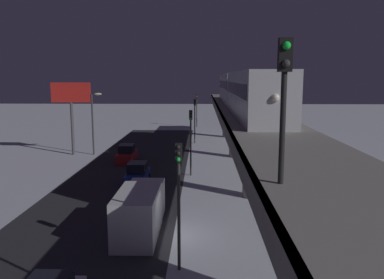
% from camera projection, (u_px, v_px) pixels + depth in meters
% --- Properties ---
extents(ground_plane, '(240.00, 240.00, 0.00)m').
position_uv_depth(ground_plane, '(171.00, 236.00, 23.69)').
color(ground_plane, silver).
extents(avenue_asphalt, '(11.00, 96.27, 0.01)m').
position_uv_depth(avenue_asphalt, '(84.00, 235.00, 23.84)').
color(avenue_asphalt, '#28282D').
rests_on(avenue_asphalt, ground_plane).
extents(elevated_railway, '(5.00, 96.27, 6.53)m').
position_uv_depth(elevated_railway, '(268.00, 144.00, 22.65)').
color(elevated_railway, gray).
rests_on(elevated_railway, ground_plane).
extents(subway_train, '(2.94, 36.87, 3.40)m').
position_uv_depth(subway_train, '(242.00, 89.00, 39.14)').
color(subway_train, '#B7BABF').
rests_on(subway_train, elevated_railway).
extents(rail_signal, '(0.36, 0.41, 4.00)m').
position_uv_depth(rail_signal, '(284.00, 86.00, 10.56)').
color(rail_signal, black).
rests_on(rail_signal, elevated_railway).
extents(sedan_blue, '(1.91, 4.21, 1.97)m').
position_uv_depth(sedan_blue, '(138.00, 175.00, 35.15)').
color(sedan_blue, navy).
rests_on(sedan_blue, ground_plane).
extents(sedan_red_2, '(1.80, 4.40, 1.97)m').
position_uv_depth(sedan_red_2, '(127.00, 155.00, 44.56)').
color(sedan_red_2, '#A51E1E').
rests_on(sedan_red_2, ground_plane).
extents(box_truck, '(2.40, 7.40, 2.80)m').
position_uv_depth(box_truck, '(140.00, 210.00, 24.27)').
color(box_truck, silver).
rests_on(box_truck, ground_plane).
extents(traffic_light_near, '(0.32, 0.44, 6.40)m').
position_uv_depth(traffic_light_near, '(179.00, 188.00, 18.85)').
color(traffic_light_near, '#2D2D2D').
rests_on(traffic_light_near, ground_plane).
extents(traffic_light_mid, '(0.32, 0.44, 6.40)m').
position_uv_depth(traffic_light_mid, '(191.00, 133.00, 37.68)').
color(traffic_light_mid, '#2D2D2D').
rests_on(traffic_light_mid, ground_plane).
extents(traffic_light_far, '(0.32, 0.44, 6.40)m').
position_uv_depth(traffic_light_far, '(195.00, 115.00, 56.51)').
color(traffic_light_far, '#2D2D2D').
rests_on(traffic_light_far, ground_plane).
extents(traffic_light_distant, '(0.32, 0.44, 6.40)m').
position_uv_depth(traffic_light_distant, '(197.00, 105.00, 75.33)').
color(traffic_light_distant, '#2D2D2D').
rests_on(traffic_light_distant, ground_plane).
extents(commercial_billboard, '(4.80, 0.36, 8.90)m').
position_uv_depth(commercial_billboard, '(71.00, 100.00, 47.67)').
color(commercial_billboard, '#4C4C51').
rests_on(commercial_billboard, ground_plane).
extents(street_lamp_far, '(1.35, 0.44, 7.65)m').
position_uv_depth(street_lamp_far, '(94.00, 116.00, 47.93)').
color(street_lamp_far, '#38383D').
rests_on(street_lamp_far, ground_plane).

